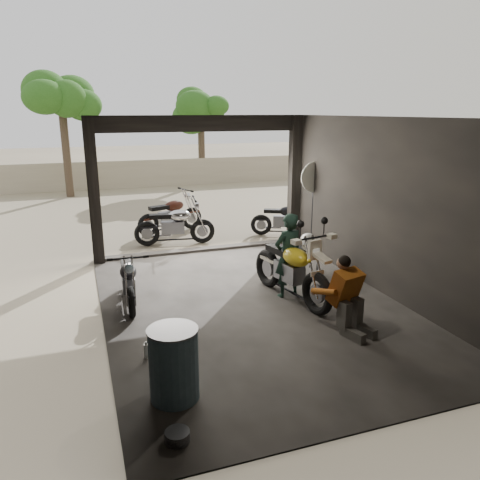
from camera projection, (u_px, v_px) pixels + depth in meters
ground at (252, 306)px, 8.16m from camera, size 80.00×80.00×0.00m
garage at (242, 228)px, 8.31m from camera, size 7.00×7.13×3.20m
boundary_wall at (141, 174)px, 20.73m from camera, size 18.00×0.30×1.20m
tree_left at (60, 91)px, 17.51m from camera, size 2.20×2.20×5.60m
tree_right at (201, 104)px, 20.83m from camera, size 2.20×2.20×5.00m
main_bike at (291, 265)px, 8.28m from camera, size 1.17×2.11×1.33m
left_bike at (128, 277)px, 8.14m from camera, size 0.67×1.51×1.00m
outside_bike_a at (175, 222)px, 11.77m from camera, size 1.85×0.97×1.19m
outside_bike_b at (170, 212)px, 12.94m from camera, size 1.89×1.24×1.18m
outside_bike_c at (285, 216)px, 12.62m from camera, size 1.72×1.28×1.08m
rider at (288, 256)px, 8.38m from camera, size 0.63×0.48×1.57m
mechanic at (351, 298)px, 7.03m from camera, size 0.78×0.93×1.16m
stool at (307, 251)px, 9.79m from camera, size 0.39×0.39×0.54m
helmet at (308, 240)px, 9.70m from camera, size 0.37×0.39×0.31m
oil_drum at (174, 365)px, 5.42m from camera, size 0.62×0.62×0.89m
sign_post at (314, 193)px, 10.94m from camera, size 0.72×0.08×2.17m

